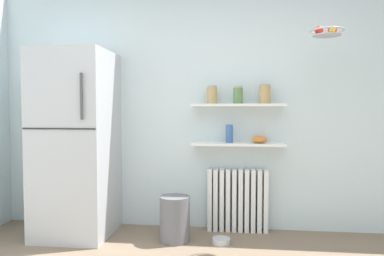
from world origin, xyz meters
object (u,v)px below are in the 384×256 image
storage_jar_2 (265,94)px  hanging_fruit_basket (327,31)px  radiator (237,200)px  trash_bin (175,219)px  refrigerator (76,144)px  storage_jar_1 (238,95)px  storage_jar_0 (212,95)px  pet_food_bowl (221,241)px  shelf_bowl (259,139)px  vase (229,134)px

storage_jar_2 → hanging_fruit_basket: (0.50, -0.34, 0.52)m
radiator → hanging_fruit_basket: bearing=-25.9°
trash_bin → hanging_fruit_basket: size_ratio=1.46×
refrigerator → storage_jar_2: (1.81, 0.24, 0.48)m
storage_jar_2 → hanging_fruit_basket: bearing=-34.1°
trash_bin → storage_jar_1: bearing=29.0°
storage_jar_0 → pet_food_bowl: 1.39m
storage_jar_0 → pet_food_bowl: (0.11, -0.34, -1.34)m
shelf_bowl → pet_food_bowl: bearing=-136.5°
storage_jar_0 → pet_food_bowl: storage_jar_0 is taller
pet_food_bowl → storage_jar_1: bearing=66.5°
storage_jar_2 → vase: storage_jar_2 is taller
storage_jar_2 → pet_food_bowl: 1.45m
storage_jar_0 → vase: (0.17, 0.00, -0.38)m
refrigerator → radiator: size_ratio=2.87×
trash_bin → hanging_fruit_basket: bearing=-0.6°
storage_jar_1 → pet_food_bowl: storage_jar_1 is taller
storage_jar_0 → storage_jar_1: bearing=0.0°
refrigerator → storage_jar_2: 1.89m
storage_jar_0 → storage_jar_1: (0.26, 0.00, -0.00)m
vase → shelf_bowl: size_ratio=1.15×
storage_jar_2 → shelf_bowl: storage_jar_2 is taller
vase → shelf_bowl: (0.29, 0.00, -0.05)m
storage_jar_0 → vase: bearing=0.0°
refrigerator → hanging_fruit_basket: size_ratio=6.21×
radiator → shelf_bowl: (0.21, -0.03, 0.62)m
refrigerator → radiator: (1.56, 0.27, -0.58)m
radiator → storage_jar_1: size_ratio=3.59×
refrigerator → hanging_fruit_basket: 2.52m
pet_food_bowl → vase: bearing=79.1°
trash_bin → storage_jar_0: bearing=45.0°
storage_jar_1 → trash_bin: size_ratio=0.41×
radiator → storage_jar_2: size_ratio=3.25×
hanging_fruit_basket → radiator: bearing=154.1°
storage_jar_1 → hanging_fruit_basket: 0.98m
refrigerator → vase: size_ratio=9.86×
storage_jar_2 → radiator: bearing=173.3°
refrigerator → vase: 1.50m
shelf_bowl → pet_food_bowl: shelf_bowl is taller
storage_jar_2 → shelf_bowl: size_ratio=1.22×
storage_jar_0 → storage_jar_1: size_ratio=1.03×
storage_jar_2 → trash_bin: 1.47m
refrigerator → pet_food_bowl: 1.65m
refrigerator → storage_jar_2: bearing=7.6°
hanging_fruit_basket → refrigerator: bearing=177.6°
vase → pet_food_bowl: 1.02m
pet_food_bowl → trash_bin: bearing=177.5°
storage_jar_0 → refrigerator: bearing=-169.5°
refrigerator → pet_food_bowl: (1.41, -0.10, -0.86)m
storage_jar_2 → pet_food_bowl: bearing=-140.0°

